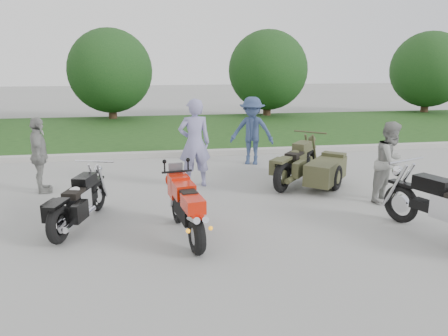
{
  "coord_description": "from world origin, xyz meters",
  "views": [
    {
      "loc": [
        -1.15,
        -6.28,
        2.75
      ],
      "look_at": [
        0.05,
        1.31,
        0.8
      ],
      "focal_mm": 35.0,
      "sensor_mm": 36.0,
      "label": 1
    }
  ],
  "objects": [
    {
      "name": "person_grey",
      "position": [
        3.31,
        1.31,
        0.79
      ],
      "size": [
        0.97,
        0.94,
        1.58
      ],
      "primitive_type": "imported",
      "rotation": [
        0.0,
        0.0,
        0.64
      ],
      "color": "gray",
      "rests_on": "ground"
    },
    {
      "name": "tree_far_right",
      "position": [
        12.0,
        13.5,
        2.19
      ],
      "size": [
        3.6,
        3.6,
        4.0
      ],
      "color": "#3F2B1C",
      "rests_on": "ground"
    },
    {
      "name": "grass_strip",
      "position": [
        0.0,
        10.15,
        0.07
      ],
      "size": [
        60.0,
        8.0,
        0.14
      ],
      "primitive_type": "cube",
      "color": "#336121",
      "rests_on": "ground"
    },
    {
      "name": "tree_mid_right",
      "position": [
        4.0,
        13.5,
        2.19
      ],
      "size": [
        3.6,
        3.6,
        4.0
      ],
      "color": "#3F2B1C",
      "rests_on": "ground"
    },
    {
      "name": "cruiser_left",
      "position": [
        -2.47,
        0.83,
        0.41
      ],
      "size": [
        0.69,
        2.03,
        0.8
      ],
      "rotation": [
        0.0,
        0.0,
        -0.27
      ],
      "color": "black",
      "rests_on": "ground"
    },
    {
      "name": "person_back",
      "position": [
        -3.54,
        2.97,
        0.79
      ],
      "size": [
        0.57,
        0.99,
        1.58
      ],
      "primitive_type": "imported",
      "rotation": [
        0.0,
        0.0,
        1.78
      ],
      "color": "gray",
      "rests_on": "ground"
    },
    {
      "name": "curb",
      "position": [
        0.0,
        6.0,
        0.07
      ],
      "size": [
        60.0,
        0.3,
        0.15
      ],
      "primitive_type": "cube",
      "color": "#AFADA5",
      "rests_on": "ground"
    },
    {
      "name": "person_denim",
      "position": [
        1.34,
        4.77,
        0.89
      ],
      "size": [
        1.3,
        1.02,
        1.77
      ],
      "primitive_type": "imported",
      "rotation": [
        0.0,
        0.0,
        -0.36
      ],
      "color": "navy",
      "rests_on": "ground"
    },
    {
      "name": "sportbike_red",
      "position": [
        -0.73,
        0.1,
        0.52
      ],
      "size": [
        0.52,
        1.85,
        0.88
      ],
      "rotation": [
        0.0,
        0.0,
        0.16
      ],
      "color": "black",
      "rests_on": "ground"
    },
    {
      "name": "cruiser_sidecar",
      "position": [
        2.19,
        2.48,
        0.42
      ],
      "size": [
        1.9,
        2.11,
        0.89
      ],
      "rotation": [
        0.0,
        0.0,
        -0.69
      ],
      "color": "black",
      "rests_on": "ground"
    },
    {
      "name": "tree_mid_left",
      "position": [
        -3.0,
        13.5,
        2.19
      ],
      "size": [
        3.6,
        3.6,
        4.0
      ],
      "color": "#3F2B1C",
      "rests_on": "ground"
    },
    {
      "name": "person_stripe",
      "position": [
        -0.34,
        2.95,
        0.96
      ],
      "size": [
        0.74,
        0.53,
        1.92
      ],
      "primitive_type": "imported",
      "rotation": [
        0.0,
        0.0,
        3.24
      ],
      "color": "#8885B5",
      "rests_on": "ground"
    },
    {
      "name": "ground",
      "position": [
        0.0,
        0.0,
        0.0
      ],
      "size": [
        80.0,
        80.0,
        0.0
      ],
      "primitive_type": "plane",
      "color": "#9D9D98",
      "rests_on": "ground"
    }
  ]
}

